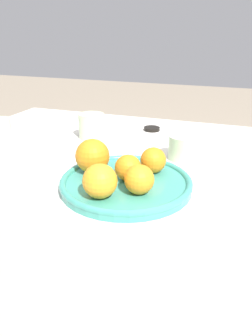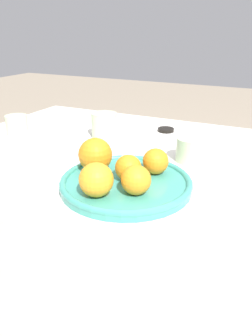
{
  "view_description": "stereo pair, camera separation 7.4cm",
  "coord_description": "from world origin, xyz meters",
  "px_view_note": "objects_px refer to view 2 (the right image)",
  "views": [
    {
      "loc": [
        0.12,
        -0.85,
        1.07
      ],
      "look_at": [
        -0.11,
        -0.2,
        0.78
      ],
      "focal_mm": 35.0,
      "sensor_mm": 36.0,
      "label": 1
    },
    {
      "loc": [
        0.19,
        -0.82,
        1.07
      ],
      "look_at": [
        -0.11,
        -0.2,
        0.78
      ],
      "focal_mm": 35.0,
      "sensor_mm": 36.0,
      "label": 2
    }
  ],
  "objects_px": {
    "orange_0": "(95,155)",
    "orange_4": "(136,180)",
    "orange_3": "(156,161)",
    "orange_1": "(96,180)",
    "cup_0": "(17,125)",
    "orange_2": "(128,168)",
    "napkin": "(240,139)",
    "soy_dish": "(166,130)",
    "cup_2": "(191,150)",
    "cup_1": "(104,125)",
    "fruit_platter": "(126,183)"
  },
  "relations": [
    {
      "from": "orange_0",
      "to": "orange_4",
      "type": "xyz_separation_m",
      "value": [
        0.14,
        -0.07,
        -0.01
      ]
    },
    {
      "from": "orange_3",
      "to": "orange_4",
      "type": "relative_size",
      "value": 0.98
    },
    {
      "from": "orange_1",
      "to": "cup_0",
      "type": "relative_size",
      "value": 0.97
    },
    {
      "from": "orange_2",
      "to": "orange_4",
      "type": "relative_size",
      "value": 0.95
    },
    {
      "from": "orange_2",
      "to": "napkin",
      "type": "relative_size",
      "value": 0.45
    },
    {
      "from": "cup_0",
      "to": "orange_4",
      "type": "bearing_deg",
      "value": -24.21
    },
    {
      "from": "orange_0",
      "to": "soy_dish",
      "type": "xyz_separation_m",
      "value": [
        0.02,
        0.45,
        -0.05
      ]
    },
    {
      "from": "cup_0",
      "to": "cup_2",
      "type": "bearing_deg",
      "value": 1.58
    },
    {
      "from": "cup_1",
      "to": "cup_2",
      "type": "distance_m",
      "value": 0.34
    },
    {
      "from": "napkin",
      "to": "soy_dish",
      "type": "height_order",
      "value": "soy_dish"
    },
    {
      "from": "orange_1",
      "to": "orange_2",
      "type": "height_order",
      "value": "orange_1"
    },
    {
      "from": "orange_0",
      "to": "cup_0",
      "type": "height_order",
      "value": "orange_0"
    },
    {
      "from": "cup_1",
      "to": "soy_dish",
      "type": "relative_size",
      "value": 1.48
    },
    {
      "from": "orange_1",
      "to": "napkin",
      "type": "distance_m",
      "value": 0.61
    },
    {
      "from": "orange_0",
      "to": "orange_2",
      "type": "relative_size",
      "value": 1.36
    },
    {
      "from": "cup_1",
      "to": "cup_2",
      "type": "relative_size",
      "value": 1.07
    },
    {
      "from": "cup_0",
      "to": "soy_dish",
      "type": "height_order",
      "value": "cup_0"
    },
    {
      "from": "orange_3",
      "to": "cup_2",
      "type": "distance_m",
      "value": 0.16
    },
    {
      "from": "fruit_platter",
      "to": "orange_1",
      "type": "xyz_separation_m",
      "value": [
        -0.02,
        -0.09,
        0.04
      ]
    },
    {
      "from": "orange_2",
      "to": "cup_2",
      "type": "xyz_separation_m",
      "value": [
        0.09,
        0.22,
        -0.01
      ]
    },
    {
      "from": "orange_1",
      "to": "cup_0",
      "type": "height_order",
      "value": "orange_1"
    },
    {
      "from": "orange_0",
      "to": "orange_3",
      "type": "xyz_separation_m",
      "value": [
        0.14,
        0.05,
        -0.01
      ]
    },
    {
      "from": "cup_0",
      "to": "cup_2",
      "type": "height_order",
      "value": "cup_2"
    },
    {
      "from": "orange_2",
      "to": "fruit_platter",
      "type": "bearing_deg",
      "value": -109.11
    },
    {
      "from": "cup_0",
      "to": "napkin",
      "type": "distance_m",
      "value": 0.76
    },
    {
      "from": "cup_1",
      "to": "soy_dish",
      "type": "bearing_deg",
      "value": 42.0
    },
    {
      "from": "cup_1",
      "to": "napkin",
      "type": "bearing_deg",
      "value": 21.45
    },
    {
      "from": "orange_0",
      "to": "cup_2",
      "type": "distance_m",
      "value": 0.28
    },
    {
      "from": "fruit_platter",
      "to": "cup_2",
      "type": "relative_size",
      "value": 3.78
    },
    {
      "from": "fruit_platter",
      "to": "napkin",
      "type": "relative_size",
      "value": 2.27
    },
    {
      "from": "cup_2",
      "to": "soy_dish",
      "type": "bearing_deg",
      "value": 123.26
    },
    {
      "from": "fruit_platter",
      "to": "cup_2",
      "type": "distance_m",
      "value": 0.25
    },
    {
      "from": "orange_1",
      "to": "cup_2",
      "type": "xyz_separation_m",
      "value": [
        0.11,
        0.32,
        -0.02
      ]
    },
    {
      "from": "orange_2",
      "to": "orange_4",
      "type": "distance_m",
      "value": 0.07
    },
    {
      "from": "orange_3",
      "to": "cup_1",
      "type": "relative_size",
      "value": 0.72
    },
    {
      "from": "orange_0",
      "to": "orange_3",
      "type": "height_order",
      "value": "orange_0"
    },
    {
      "from": "orange_2",
      "to": "soy_dish",
      "type": "xyz_separation_m",
      "value": [
        -0.07,
        0.46,
        -0.04
      ]
    },
    {
      "from": "orange_0",
      "to": "orange_3",
      "type": "relative_size",
      "value": 1.33
    },
    {
      "from": "napkin",
      "to": "soy_dish",
      "type": "distance_m",
      "value": 0.25
    },
    {
      "from": "napkin",
      "to": "cup_2",
      "type": "bearing_deg",
      "value": -110.52
    },
    {
      "from": "cup_1",
      "to": "napkin",
      "type": "distance_m",
      "value": 0.46
    },
    {
      "from": "orange_3",
      "to": "soy_dish",
      "type": "height_order",
      "value": "orange_3"
    },
    {
      "from": "orange_2",
      "to": "cup_0",
      "type": "xyz_separation_m",
      "value": [
        -0.53,
        0.2,
        -0.01
      ]
    },
    {
      "from": "orange_2",
      "to": "cup_1",
      "type": "xyz_separation_m",
      "value": [
        -0.24,
        0.31,
        -0.01
      ]
    },
    {
      "from": "cup_2",
      "to": "cup_0",
      "type": "bearing_deg",
      "value": -178.42
    },
    {
      "from": "cup_2",
      "to": "napkin",
      "type": "height_order",
      "value": "cup_2"
    },
    {
      "from": "orange_1",
      "to": "orange_2",
      "type": "relative_size",
      "value": 1.19
    },
    {
      "from": "orange_1",
      "to": "orange_2",
      "type": "distance_m",
      "value": 0.1
    },
    {
      "from": "napkin",
      "to": "soy_dish",
      "type": "xyz_separation_m",
      "value": [
        -0.25,
        -0.01,
        0.0
      ]
    },
    {
      "from": "orange_1",
      "to": "orange_3",
      "type": "height_order",
      "value": "orange_1"
    }
  ]
}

